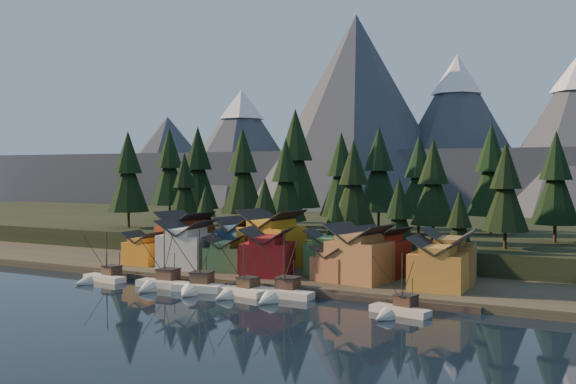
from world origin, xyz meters
The scene contains 44 objects.
ground centered at (0.00, 0.00, 0.00)m, with size 500.00×500.00×0.00m, color black.
shore_strip centered at (0.00, 40.00, 0.75)m, with size 400.00×50.00×1.50m, color #363027.
hillside centered at (0.00, 90.00, 3.00)m, with size 420.00×100.00×6.00m, color black.
dock centered at (0.00, 16.50, 0.50)m, with size 80.00×4.00×1.00m, color #4E4138.
mountain_ridge centered at (-4.20, 213.59, 26.06)m, with size 560.00×190.00×90.00m.
boat_0 centered at (-31.81, 9.27, 1.97)m, with size 10.19×10.86×10.74m.
boat_1 centered at (-17.19, 9.13, 2.35)m, with size 10.42×11.27×12.23m.
boat_2 centered at (-8.86, 9.10, 2.53)m, with size 9.79×10.46×12.46m.
boat_3 centered at (-0.40, 9.75, 2.10)m, with size 9.89×10.46×11.05m.
boat_4 centered at (7.06, 10.95, 2.21)m, with size 11.39×12.38×12.16m.
boat_6 centered at (28.74, 7.95, 1.89)m, with size 10.05×10.57×10.37m.
house_front_0 centered at (-32.91, 23.58, 5.20)m, with size 7.23×6.86×7.05m.
house_front_1 centered at (-21.31, 23.31, 6.77)m, with size 10.67×10.32×10.03m.
house_front_2 centered at (-12.28, 24.07, 5.24)m, with size 8.92×8.96×7.13m.
house_front_3 centered at (-1.72, 22.81, 6.34)m, with size 10.71×10.39×9.22m.
house_front_4 centered at (11.36, 24.08, 4.85)m, with size 7.15×7.57×6.38m.
house_front_5 centered at (16.47, 24.56, 7.04)m, with size 11.53×10.80×10.54m.
house_front_6 centered at (31.15, 23.57, 6.26)m, with size 9.28×8.79×9.06m.
house_back_0 centered at (-28.04, 31.86, 7.29)m, with size 11.24×10.89×11.02m.
house_back_1 centered at (-14.58, 34.13, 6.76)m, with size 10.25×10.35×10.02m.
house_back_2 centered at (-6.44, 32.96, 7.80)m, with size 12.40×11.59×12.00m.
house_back_3 centered at (7.70, 30.55, 6.04)m, with size 9.77×9.02×8.65m.
house_back_4 centered at (18.12, 32.05, 6.51)m, with size 10.42×10.15×9.55m.
house_back_5 centered at (31.37, 30.91, 6.63)m, with size 9.55×9.65×9.77m.
tree_hill_0 centered at (-62.00, 52.00, 20.57)m, with size 11.44×11.44×26.65m.
tree_hill_1 centered at (-50.00, 68.00, 21.55)m, with size 12.21×12.21×28.45m.
tree_hill_2 centered at (-40.00, 48.00, 17.12)m, with size 8.73×8.73×20.34m.
tree_hill_3 centered at (-30.00, 60.00, 20.82)m, with size 11.64×11.64×27.11m.
tree_hill_4 centered at (-22.00, 75.00, 24.04)m, with size 14.16×14.16×32.99m.
tree_hill_5 centered at (-12.00, 50.00, 18.77)m, with size 10.03×10.03×23.36m.
tree_hill_6 centered at (-4.00, 65.00, 19.95)m, with size 10.96×10.96×25.52m.
tree_hill_7 centered at (6.00, 48.00, 18.34)m, with size 9.69×9.69×22.57m.
tree_hill_8 centered at (14.00, 72.00, 19.60)m, with size 10.68×10.68×24.88m.
tree_hill_9 centered at (22.00, 55.00, 18.51)m, with size 9.82×9.82×22.88m.
tree_hill_10 centered at (30.00, 80.00, 21.09)m, with size 11.84×11.84×27.59m.
tree_hill_11 centered at (38.00, 50.00, 17.83)m, with size 9.30×9.30×21.65m.
tree_hill_12 centered at (46.00, 66.00, 19.40)m, with size 10.52×10.52×24.52m.
tree_hill_15 centered at (0.00, 82.00, 21.23)m, with size 11.96×11.96×27.86m.
tree_hill_16 centered at (-68.00, 78.00, 22.05)m, with size 12.60×12.60×29.35m.
tree_shore_0 centered at (-28.00, 40.00, 10.70)m, with size 7.23×7.23×16.84m.
tree_shore_1 centered at (-12.00, 40.00, 11.73)m, with size 8.04×8.04×18.73m.
tree_shore_2 centered at (5.00, 40.00, 9.87)m, with size 6.58×6.58×15.32m.
tree_shore_3 centered at (19.00, 40.00, 11.86)m, with size 8.14×8.14×18.97m.
tree_shore_4 centered at (31.00, 40.00, 10.60)m, with size 7.15×7.15×16.66m.
Camera 1 is at (58.25, -84.63, 21.96)m, focal length 40.00 mm.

